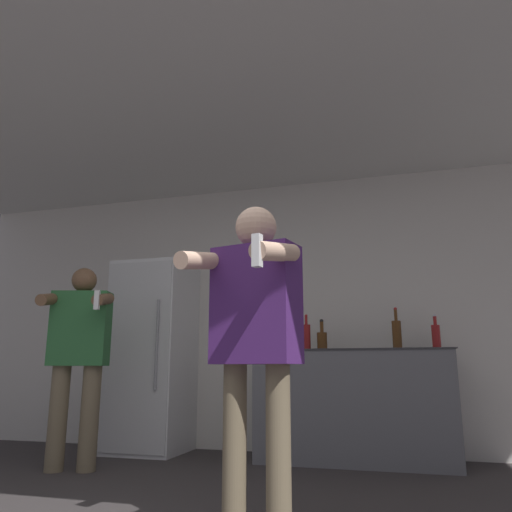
{
  "coord_description": "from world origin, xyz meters",
  "views": [
    {
      "loc": [
        1.02,
        -1.75,
        0.74
      ],
      "look_at": [
        0.36,
        0.58,
        1.29
      ],
      "focal_mm": 35.0,
      "sensor_mm": 36.0,
      "label": 1
    }
  ],
  "objects_px": {
    "bottle_green_wine": "(397,334)",
    "refrigerator": "(153,355)",
    "bottle_tall_gin": "(322,340)",
    "person_man_side": "(79,351)",
    "bottle_red_label": "(436,335)",
    "bottle_amber_bourbon": "(306,336)",
    "person_woman_foreground": "(255,325)"
  },
  "relations": [
    {
      "from": "refrigerator",
      "to": "bottle_red_label",
      "type": "distance_m",
      "value": 2.54
    },
    {
      "from": "bottle_tall_gin",
      "to": "bottle_red_label",
      "type": "xyz_separation_m",
      "value": [
        0.93,
        0.0,
        0.02
      ]
    },
    {
      "from": "bottle_red_label",
      "to": "person_man_side",
      "type": "relative_size",
      "value": 0.18
    },
    {
      "from": "bottle_tall_gin",
      "to": "person_woman_foreground",
      "type": "bearing_deg",
      "value": -90.58
    },
    {
      "from": "bottle_tall_gin",
      "to": "person_man_side",
      "type": "relative_size",
      "value": 0.17
    },
    {
      "from": "bottle_amber_bourbon",
      "to": "person_man_side",
      "type": "xyz_separation_m",
      "value": [
        -1.62,
        -0.95,
        -0.14
      ]
    },
    {
      "from": "bottle_green_wine",
      "to": "person_man_side",
      "type": "distance_m",
      "value": 2.56
    },
    {
      "from": "person_woman_foreground",
      "to": "bottle_amber_bourbon",
      "type": "bearing_deg",
      "value": 93.25
    },
    {
      "from": "refrigerator",
      "to": "bottle_amber_bourbon",
      "type": "height_order",
      "value": "refrigerator"
    },
    {
      "from": "refrigerator",
      "to": "person_woman_foreground",
      "type": "distance_m",
      "value": 2.57
    },
    {
      "from": "refrigerator",
      "to": "person_woman_foreground",
      "type": "bearing_deg",
      "value": -51.94
    },
    {
      "from": "bottle_amber_bourbon",
      "to": "bottle_red_label",
      "type": "relative_size",
      "value": 1.1
    },
    {
      "from": "person_man_side",
      "to": "bottle_red_label",
      "type": "bearing_deg",
      "value": 19.44
    },
    {
      "from": "refrigerator",
      "to": "bottle_amber_bourbon",
      "type": "xyz_separation_m",
      "value": [
        1.47,
        0.01,
        0.15
      ]
    },
    {
      "from": "bottle_red_label",
      "to": "bottle_tall_gin",
      "type": "bearing_deg",
      "value": 180.0
    },
    {
      "from": "bottle_tall_gin",
      "to": "bottle_green_wine",
      "type": "height_order",
      "value": "bottle_green_wine"
    },
    {
      "from": "bottle_green_wine",
      "to": "refrigerator",
      "type": "bearing_deg",
      "value": -179.83
    },
    {
      "from": "bottle_red_label",
      "to": "person_woman_foreground",
      "type": "distance_m",
      "value": 2.24
    },
    {
      "from": "bottle_green_wine",
      "to": "person_man_side",
      "type": "bearing_deg",
      "value": -158.27
    },
    {
      "from": "bottle_red_label",
      "to": "person_man_side",
      "type": "bearing_deg",
      "value": -160.56
    },
    {
      "from": "bottle_red_label",
      "to": "bottle_green_wine",
      "type": "relative_size",
      "value": 0.82
    },
    {
      "from": "refrigerator",
      "to": "bottle_amber_bourbon",
      "type": "bearing_deg",
      "value": 0.26
    },
    {
      "from": "refrigerator",
      "to": "person_man_side",
      "type": "xyz_separation_m",
      "value": [
        -0.15,
        -0.94,
        0.01
      ]
    },
    {
      "from": "refrigerator",
      "to": "bottle_red_label",
      "type": "bearing_deg",
      "value": 0.15
    },
    {
      "from": "bottle_amber_bourbon",
      "to": "bottle_tall_gin",
      "type": "bearing_deg",
      "value": 0.0
    },
    {
      "from": "bottle_red_label",
      "to": "bottle_amber_bourbon",
      "type": "bearing_deg",
      "value": 180.0
    },
    {
      "from": "bottle_green_wine",
      "to": "bottle_red_label",
      "type": "bearing_deg",
      "value": 0.0
    },
    {
      "from": "bottle_red_label",
      "to": "bottle_green_wine",
      "type": "distance_m",
      "value": 0.31
    },
    {
      "from": "bottle_amber_bourbon",
      "to": "bottle_green_wine",
      "type": "bearing_deg",
      "value": 0.0
    },
    {
      "from": "refrigerator",
      "to": "bottle_green_wine",
      "type": "height_order",
      "value": "refrigerator"
    },
    {
      "from": "bottle_green_wine",
      "to": "person_man_side",
      "type": "relative_size",
      "value": 0.23
    },
    {
      "from": "person_man_side",
      "to": "bottle_tall_gin",
      "type": "bearing_deg",
      "value": 28.4
    }
  ]
}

